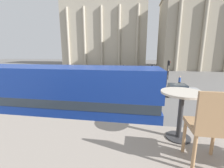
% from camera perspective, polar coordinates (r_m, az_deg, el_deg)
% --- Properties ---
extents(double_decker_bus, '(10.53, 2.68, 4.14)m').
position_cam_1_polar(double_decker_bus, '(8.91, -18.21, -5.57)').
color(double_decker_bus, black).
rests_on(double_decker_bus, ground_plane).
extents(cafe_dining_table, '(0.60, 0.60, 0.73)m').
position_cam_1_polar(cafe_dining_table, '(2.42, 24.91, -7.12)').
color(cafe_dining_table, '#2D2D30').
rests_on(cafe_dining_table, cafe_floor_slab).
extents(cafe_chair_0, '(0.40, 0.40, 0.91)m').
position_cam_1_polar(cafe_chair_0, '(1.98, 33.42, -12.88)').
color(cafe_chair_0, '#A87F56').
rests_on(cafe_chair_0, cafe_floor_slab).
extents(plaza_building_left, '(31.42, 13.97, 24.29)m').
position_cam_1_polar(plaza_building_left, '(61.30, -2.53, 18.76)').
color(plaza_building_left, '#B2A893').
rests_on(plaza_building_left, ground_plane).
extents(plaza_building_right, '(30.44, 16.45, 20.93)m').
position_cam_1_polar(plaza_building_right, '(54.94, 34.50, 15.78)').
color(plaza_building_right, '#A39984').
rests_on(plaza_building_right, ground_plane).
extents(traffic_light_near, '(0.42, 0.24, 3.95)m').
position_cam_1_polar(traffic_light_near, '(12.63, 15.09, 0.98)').
color(traffic_light_near, black).
rests_on(traffic_light_near, ground_plane).
extents(traffic_light_mid, '(0.42, 0.24, 3.41)m').
position_cam_1_polar(traffic_light_mid, '(18.28, 4.61, 3.60)').
color(traffic_light_mid, black).
rests_on(traffic_light_mid, ground_plane).
extents(traffic_light_far, '(0.42, 0.24, 3.76)m').
position_cam_1_polar(traffic_light_far, '(24.06, 20.56, 5.41)').
color(traffic_light_far, black).
rests_on(traffic_light_far, ground_plane).
extents(car_silver, '(4.20, 1.93, 1.35)m').
position_cam_1_polar(car_silver, '(18.68, 24.05, -2.06)').
color(car_silver, black).
rests_on(car_silver, ground_plane).
extents(pedestrian_black, '(0.32, 0.32, 1.83)m').
position_cam_1_polar(pedestrian_black, '(29.17, 20.46, 3.68)').
color(pedestrian_black, '#282B33').
rests_on(pedestrian_black, ground_plane).
extents(pedestrian_blue, '(0.32, 0.32, 1.60)m').
position_cam_1_polar(pedestrian_blue, '(23.35, 24.34, 1.09)').
color(pedestrian_blue, '#282B33').
rests_on(pedestrian_blue, ground_plane).
extents(pedestrian_yellow, '(0.32, 0.32, 1.82)m').
position_cam_1_polar(pedestrian_yellow, '(17.67, 2.89, -0.58)').
color(pedestrian_yellow, '#282B33').
rests_on(pedestrian_yellow, ground_plane).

